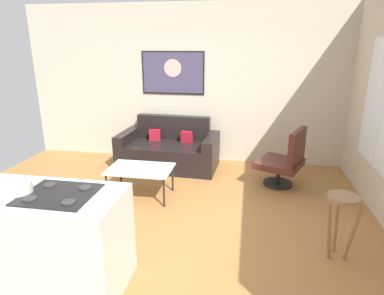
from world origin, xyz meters
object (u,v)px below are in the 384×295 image
Objects in this scene: coffee_table at (140,171)px; wall_painting at (173,73)px; armchair at (285,160)px; bar_stool at (342,211)px; couch at (169,151)px; mixing_bowl at (19,188)px.

coffee_table is 2.12m from wall_painting.
wall_painting reaches higher than coffee_table.
bar_stool is at bearing -77.55° from armchair.
mixing_bowl is at bearing -99.44° from couch.
armchair is at bearing 19.37° from coffee_table.
couch is 1.40m from wall_painting.
couch is at bearing -88.46° from wall_painting.
coffee_table is at bearing 77.61° from mixing_bowl.
couch is 2.54× the size of bar_stool.
coffee_table is 0.79× the size of wall_painting.
coffee_table is at bearing -93.21° from wall_painting.
mixing_bowl is (-2.86, -0.89, 0.43)m from bar_stool.
armchair reaches higher than bar_stool.
wall_painting is at bearing 130.50° from bar_stool.
couch is 3.27m from bar_stool.
couch is at bearing 80.56° from mixing_bowl.
wall_painting is (-2.34, 2.75, 1.09)m from bar_stool.
mixing_bowl is at bearing -102.39° from coffee_table.
coffee_table is 2.02m from mixing_bowl.
bar_stool is 3.03m from mixing_bowl.
coffee_table is 2.18m from armchair.
armchair is 4.14× the size of mixing_bowl.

